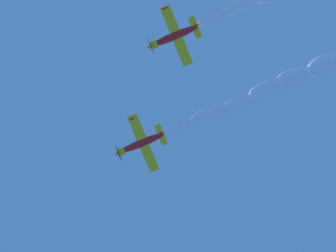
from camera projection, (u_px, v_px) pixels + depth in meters
The scene contains 3 objects.
airplane_lead at pixel (140, 144), 92.06m from camera, with size 8.63×7.91×3.23m.
airplane_left_wingman at pixel (173, 37), 88.58m from camera, with size 8.64×7.95×2.90m.
smoke_trail_lead at pixel (299, 77), 90.93m from camera, with size 15.24×32.09×4.88m.
Camera 1 is at (35.26, -0.39, 1.85)m, focal length 66.53 mm.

